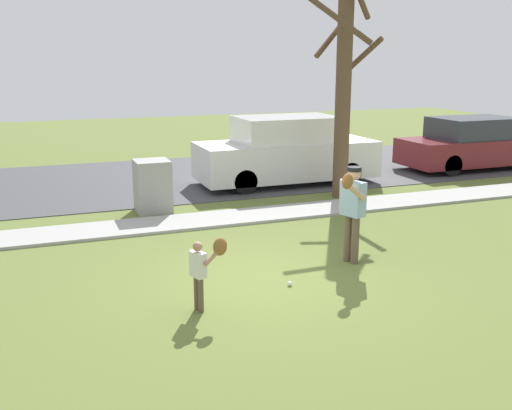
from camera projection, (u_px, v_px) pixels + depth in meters
ground_plane at (203, 223)px, 12.67m from camera, size 48.00×48.00×0.00m
sidewalk_strip at (202, 220)px, 12.75m from camera, size 36.00×1.20×0.06m
road_surface at (156, 179)px, 17.29m from camera, size 36.00×6.80×0.02m
person_adult at (352, 204)px, 9.94m from camera, size 0.64×0.77×1.68m
person_child at (204, 264)px, 8.10m from camera, size 0.54×0.35×1.06m
baseball at (290, 284)px, 9.15m from camera, size 0.07×0.07×0.07m
utility_cabinet at (153, 186)px, 13.47m from camera, size 0.77×0.79×1.20m
street_tree_near at (344, 85)px, 14.38m from camera, size 1.85×1.88×5.31m
parked_van_white at (286, 152)px, 16.44m from camera, size 5.00×1.95×1.88m
parked_suv_maroon at (473, 144)px, 18.73m from camera, size 4.70×1.90×1.63m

